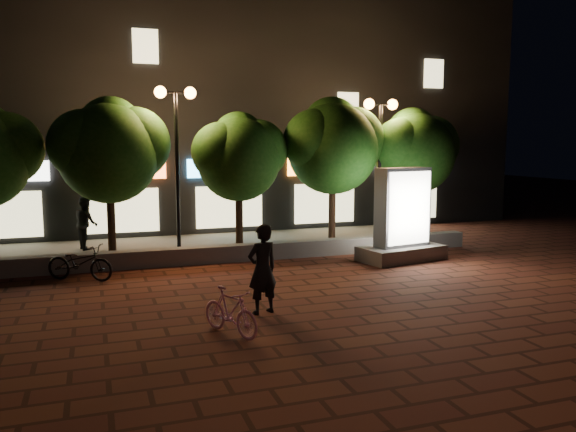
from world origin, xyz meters
name	(u,v)px	position (x,y,z in m)	size (l,w,h in m)	color
ground	(275,294)	(0.00, 0.00, 0.00)	(80.00, 80.00, 0.00)	#54281A
retaining_wall	(235,253)	(0.00, 4.00, 0.25)	(16.00, 0.45, 0.50)	slate
sidewalk	(218,246)	(0.00, 6.50, 0.04)	(16.00, 5.00, 0.08)	slate
building_block	(185,110)	(-0.01, 12.99, 5.00)	(28.00, 8.12, 11.30)	black
tree_left	(110,147)	(-3.45, 5.46, 3.44)	(3.60, 3.00, 4.89)	#311E13
tree_mid	(240,154)	(0.55, 5.46, 3.22)	(3.24, 2.70, 4.50)	#311E13
tree_right	(333,143)	(3.86, 5.46, 3.57)	(3.72, 3.10, 5.07)	#311E13
tree_far_right	(415,148)	(7.05, 5.46, 3.37)	(3.48, 2.90, 4.76)	#311E13
street_lamp_left	(176,128)	(-1.50, 5.20, 4.03)	(1.26, 0.36, 5.18)	black
street_lamp_right	(380,133)	(5.50, 5.20, 3.89)	(1.26, 0.36, 4.98)	black
ad_kiosk	(402,223)	(4.87, 2.51, 1.14)	(2.81, 1.79, 2.82)	slate
scooter_pink	(230,311)	(-1.66, -2.49, 0.44)	(0.42, 1.48, 0.89)	#F297CB
rider	(262,269)	(-0.72, -1.40, 0.95)	(0.69, 0.45, 1.89)	black
scooter_parked	(80,263)	(-4.39, 2.91, 0.48)	(0.63, 1.81, 0.95)	black
pedestrian	(86,223)	(-4.25, 7.10, 0.96)	(0.85, 0.66, 1.75)	black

